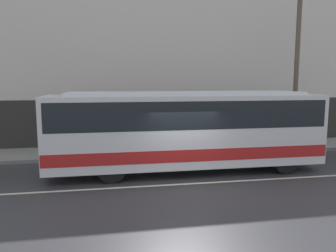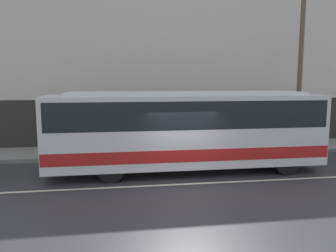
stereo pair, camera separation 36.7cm
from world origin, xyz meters
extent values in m
plane|color=#333338|center=(0.00, 0.00, 0.00)|extent=(60.00, 60.00, 0.00)
cube|color=gray|center=(0.00, 5.41, 0.09)|extent=(60.00, 2.81, 0.18)
cube|color=silver|center=(0.00, 6.96, 5.25)|extent=(60.00, 0.30, 10.50)
cube|color=#2D2B28|center=(0.00, 6.80, 1.31)|extent=(60.00, 0.06, 2.63)
cube|color=beige|center=(0.00, 0.00, 0.00)|extent=(54.00, 0.14, 0.01)
cube|color=silver|center=(0.37, 1.72, 1.70)|extent=(10.70, 2.52, 2.70)
cube|color=#B21E1E|center=(0.37, 1.72, 0.90)|extent=(10.64, 2.55, 0.45)
cube|color=black|center=(0.37, 1.72, 2.36)|extent=(10.38, 2.54, 1.03)
cube|color=orange|center=(5.67, 1.72, 2.86)|extent=(0.12, 1.89, 0.28)
cube|color=silver|center=(0.37, 1.72, 3.11)|extent=(9.09, 2.15, 0.12)
cylinder|color=black|center=(4.12, 0.62, 0.50)|extent=(1.01, 0.28, 1.01)
cylinder|color=black|center=(4.12, 2.82, 0.50)|extent=(1.01, 0.28, 1.01)
cylinder|color=black|center=(-2.58, 0.62, 0.50)|extent=(1.01, 0.28, 1.01)
cylinder|color=black|center=(-2.58, 2.82, 0.50)|extent=(1.01, 0.28, 1.01)
cylinder|color=brown|center=(6.69, 4.42, 4.05)|extent=(0.23, 0.23, 7.74)
cylinder|color=maroon|center=(-0.98, 6.39, 0.93)|extent=(0.36, 0.36, 1.50)
sphere|color=tan|center=(-0.98, 6.39, 1.82)|extent=(0.27, 0.27, 0.27)
camera|label=1|loc=(-2.63, -10.81, 3.57)|focal=35.00mm
camera|label=2|loc=(-2.27, -10.87, 3.57)|focal=35.00mm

